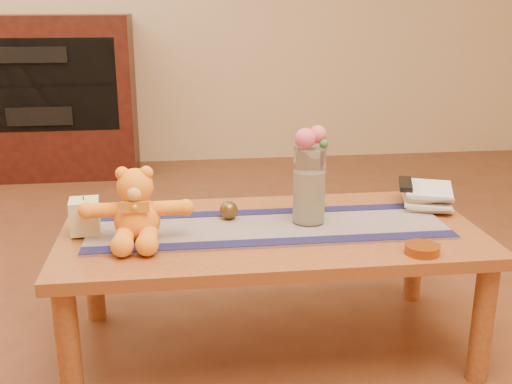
{
  "coord_description": "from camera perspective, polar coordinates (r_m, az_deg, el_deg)",
  "views": [
    {
      "loc": [
        -0.3,
        -1.92,
        1.18
      ],
      "look_at": [
        -0.05,
        0.0,
        0.58
      ],
      "focal_mm": 43.03,
      "sensor_mm": 36.0,
      "label": 1
    }
  ],
  "objects": [
    {
      "name": "stereo_upper",
      "position": [
        4.38,
        -19.65,
        12.05
      ],
      "size": [
        0.42,
        0.28,
        0.1
      ],
      "primitive_type": "cube",
      "color": "black",
      "rests_on": "media_cabinet"
    },
    {
      "name": "stereo_lower",
      "position": [
        4.42,
        -19.14,
        6.96
      ],
      "size": [
        0.42,
        0.28,
        0.12
      ],
      "primitive_type": "cube",
      "color": "black",
      "rests_on": "media_cabinet"
    },
    {
      "name": "table_leg_bl",
      "position": [
        2.44,
        -14.87,
        -6.94
      ],
      "size": [
        0.07,
        0.07,
        0.41
      ],
      "primitive_type": "cylinder",
      "color": "brown",
      "rests_on": "floor"
    },
    {
      "name": "runner_border_near",
      "position": [
        1.94,
        1.76,
        -4.65
      ],
      "size": [
        1.2,
        0.06,
        0.0
      ],
      "primitive_type": "cube",
      "rotation": [
        0.0,
        0.0,
        -0.0
      ],
      "color": "#161540",
      "rests_on": "persian_runner"
    },
    {
      "name": "media_cabinet",
      "position": [
        4.54,
        -18.93,
        8.34
      ],
      "size": [
        1.2,
        0.5,
        1.1
      ],
      "primitive_type": "cube",
      "color": "black",
      "rests_on": "floor"
    },
    {
      "name": "bronze_ball",
      "position": [
        2.13,
        -2.55,
        -1.7
      ],
      "size": [
        0.07,
        0.07,
        0.06
      ],
      "primitive_type": "sphere",
      "rotation": [
        0.0,
        0.0,
        0.16
      ],
      "color": "#513A1B",
      "rests_on": "persian_runner"
    },
    {
      "name": "coffee_table_top",
      "position": [
        2.08,
        1.37,
        -3.89
      ],
      "size": [
        1.4,
        0.7,
        0.04
      ],
      "primitive_type": "cube",
      "color": "brown",
      "rests_on": "floor"
    },
    {
      "name": "blue_flower_back",
      "position": [
        2.07,
        5.15,
        5.06
      ],
      "size": [
        0.04,
        0.04,
        0.04
      ],
      "primitive_type": "sphere",
      "color": "#515FB1",
      "rests_on": "glass_vase"
    },
    {
      "name": "leaf_sprig",
      "position": [
        2.03,
        6.31,
        4.47
      ],
      "size": [
        0.03,
        0.03,
        0.03
      ],
      "primitive_type": "sphere",
      "color": "#33662D",
      "rests_on": "glass_vase"
    },
    {
      "name": "rose_left",
      "position": [
        2.02,
        4.6,
        4.97
      ],
      "size": [
        0.07,
        0.07,
        0.07
      ],
      "primitive_type": "sphere",
      "color": "#DA4D6F",
      "rests_on": "glass_vase"
    },
    {
      "name": "cabinet_shelf",
      "position": [
        4.38,
        -19.44,
        9.46
      ],
      "size": [
        1.02,
        0.2,
        0.02
      ],
      "primitive_type": "cube",
      "color": "black",
      "rests_on": "media_cabinet"
    },
    {
      "name": "table_leg_br",
      "position": [
        2.59,
        14.53,
        -5.46
      ],
      "size": [
        0.07,
        0.07,
        0.41
      ],
      "primitive_type": "cylinder",
      "color": "brown",
      "rests_on": "floor"
    },
    {
      "name": "persian_runner",
      "position": [
        2.07,
        1.14,
        -3.3
      ],
      "size": [
        1.2,
        0.35,
        0.01
      ],
      "primitive_type": "cube",
      "rotation": [
        0.0,
        0.0,
        -0.0
      ],
      "color": "#1B234C",
      "rests_on": "coffee_table_top"
    },
    {
      "name": "pillar_candle",
      "position": [
        2.08,
        -15.63,
        -2.17
      ],
      "size": [
        0.1,
        0.1,
        0.11
      ],
      "primitive_type": "cube",
      "rotation": [
        0.0,
        0.0,
        0.09
      ],
      "color": "beige",
      "rests_on": "persian_runner"
    },
    {
      "name": "rose_right",
      "position": [
        2.04,
        5.76,
        5.36
      ],
      "size": [
        0.06,
        0.06,
        0.06
      ],
      "primitive_type": "sphere",
      "color": "#DA4D6F",
      "rests_on": "glass_vase"
    },
    {
      "name": "floor",
      "position": [
        2.27,
        1.29,
        -14.04
      ],
      "size": [
        5.5,
        5.5,
        0.0
      ],
      "primitive_type": "plane",
      "color": "#5A2D19",
      "rests_on": "ground"
    },
    {
      "name": "runner_border_far",
      "position": [
        2.21,
        0.6,
        -1.86
      ],
      "size": [
        1.2,
        0.06,
        0.0
      ],
      "primitive_type": "cube",
      "rotation": [
        0.0,
        0.0,
        -0.0
      ],
      "color": "#161540",
      "rests_on": "persian_runner"
    },
    {
      "name": "candle_wick",
      "position": [
        2.06,
        -15.77,
        -0.54
      ],
      "size": [
        0.0,
        0.0,
        0.01
      ],
      "primitive_type": "cylinder",
      "rotation": [
        0.0,
        0.0,
        0.09
      ],
      "color": "black",
      "rests_on": "pillar_candle"
    },
    {
      "name": "glass_vase",
      "position": [
        2.08,
        4.97,
        0.59
      ],
      "size": [
        0.11,
        0.11,
        0.26
      ],
      "primitive_type": "cylinder",
      "color": "silver",
      "rests_on": "persian_runner"
    },
    {
      "name": "book_lower",
      "position": [
        2.36,
        13.76,
        -0.53
      ],
      "size": [
        0.24,
        0.27,
        0.02
      ],
      "primitive_type": "imported",
      "rotation": [
        0.0,
        0.0,
        -0.41
      ],
      "color": "beige",
      "rests_on": "book_bottom"
    },
    {
      "name": "potpourri_fill",
      "position": [
        2.09,
        4.95,
        -0.44
      ],
      "size": [
        0.09,
        0.09,
        0.18
      ],
      "primitive_type": "cylinder",
      "color": "beige",
      "rests_on": "glass_vase"
    },
    {
      "name": "table_leg_fr",
      "position": [
        2.12,
        20.32,
        -11.36
      ],
      "size": [
        0.07,
        0.07,
        0.41
      ],
      "primitive_type": "cylinder",
      "color": "brown",
      "rests_on": "floor"
    },
    {
      "name": "teddy_bear",
      "position": [
        1.96,
        -11.06,
        -1.2
      ],
      "size": [
        0.34,
        0.28,
        0.22
      ],
      "primitive_type": null,
      "rotation": [
        0.0,
        0.0,
        -0.02
      ],
      "color": "orange",
      "rests_on": "persian_runner"
    },
    {
      "name": "book_bottom",
      "position": [
        2.37,
        13.6,
        -0.93
      ],
      "size": [
        0.22,
        0.26,
        0.02
      ],
      "primitive_type": "imported",
      "rotation": [
        0.0,
        0.0,
        -0.27
      ],
      "color": "beige",
      "rests_on": "coffee_table_top"
    },
    {
      "name": "book_top",
      "position": [
        2.35,
        13.8,
        0.36
      ],
      "size": [
        0.23,
        0.27,
        0.02
      ],
      "primitive_type": "imported",
      "rotation": [
        0.0,
        0.0,
        -0.37
      ],
      "color": "beige",
      "rests_on": "book_upper"
    },
    {
      "name": "tv_remote",
      "position": [
        2.34,
        13.74,
        0.72
      ],
      "size": [
        0.09,
        0.17,
        0.02
      ],
      "primitive_type": "cube",
      "rotation": [
        0.0,
        0.0,
        -0.32
      ],
      "color": "black",
      "rests_on": "book_top"
    },
    {
      "name": "book_upper",
      "position": [
        2.36,
        13.52,
        -0.03
      ],
      "size": [
        0.21,
        0.25,
        0.02
      ],
      "primitive_type": "imported",
      "rotation": [
        0.0,
        0.0,
        -0.21
      ],
      "color": "beige",
      "rests_on": "book_lower"
    },
    {
      "name": "cabinet_cavity",
      "position": [
        4.29,
        -19.67,
        9.3
      ],
      "size": [
        1.02,
        0.03,
        0.61
      ],
      "primitive_type": "cube",
      "color": "black",
      "rests_on": "media_cabinet"
    },
    {
      "name": "blue_flower_side",
      "position": [
        2.05,
        4.14,
        4.73
      ],
      "size": [
        0.04,
        0.04,
        0.04
      ],
      "primitive_type": "sphere",
      "color": "#515FB1",
      "rests_on": "glass_vase"
    },
    {
      "name": "table_leg_fl",
      "position": [
        1.93,
        -17.01,
        -13.95
      ],
      "size": [
        0.07,
        0.07,
        0.41
      ],
      "primitive_type": "cylinder",
      "color": "brown",
      "rests_on": "floor"
    },
    {
      "name": "amber_dish",
      "position": [
        1.94,
        15.19,
        -5.15
      ],
      "size": [
        0.13,
        0.13,
        0.03
      ],
      "primitive_type": "cylinder",
      "rotation": [
        0.0,
        0.0,
        -0.21
      ],
      "color": "#BF5914",
      "rests_on": "coffee_table_top"
    }
  ]
}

